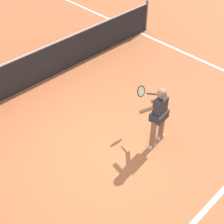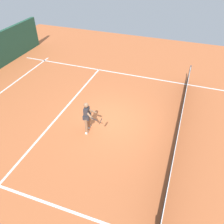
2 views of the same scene
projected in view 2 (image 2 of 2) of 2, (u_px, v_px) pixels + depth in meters
name	position (u px, v px, depth m)	size (l,w,h in m)	color
ground_plane	(110.00, 121.00, 11.31)	(24.15, 24.15, 0.00)	#C66638
service_line_marking	(64.00, 110.00, 11.98)	(9.63, 0.10, 0.01)	white
sideline_left_marking	(136.00, 76.00, 14.90)	(0.10, 16.58, 0.01)	white
sideline_right_marking	(60.00, 208.00, 7.70)	(0.10, 16.58, 0.01)	white
court_net	(179.00, 127.00, 10.13)	(10.31, 0.08, 1.11)	#4C4C51
tennis_player	(88.00, 116.00, 10.23)	(0.73, 1.00, 1.55)	#8C6647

